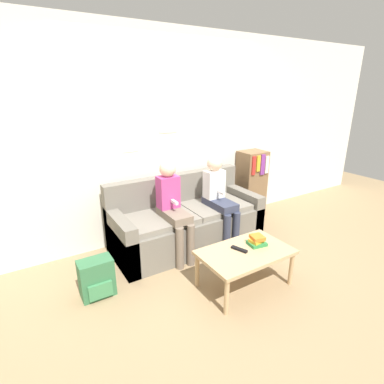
# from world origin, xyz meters

# --- Properties ---
(ground_plane) EXTENTS (10.00, 10.00, 0.00)m
(ground_plane) POSITION_xyz_m (0.00, 0.00, 0.00)
(ground_plane) COLOR #937A56
(wall_back) EXTENTS (8.00, 0.06, 2.60)m
(wall_back) POSITION_xyz_m (-0.00, 0.98, 1.30)
(wall_back) COLOR silver
(wall_back) RESTS_ON ground_plane
(couch) EXTENTS (1.87, 0.77, 0.86)m
(couch) POSITION_xyz_m (0.00, 0.50, 0.29)
(couch) COLOR #6B665B
(couch) RESTS_ON ground_plane
(coffee_table) EXTENTS (0.90, 0.56, 0.39)m
(coffee_table) POSITION_xyz_m (0.06, -0.55, 0.35)
(coffee_table) COLOR tan
(coffee_table) RESTS_ON ground_plane
(person_left) EXTENTS (0.24, 0.54, 1.14)m
(person_left) POSITION_xyz_m (-0.28, 0.32, 0.65)
(person_left) COLOR #756656
(person_left) RESTS_ON ground_plane
(person_right) EXTENTS (0.24, 0.54, 1.12)m
(person_right) POSITION_xyz_m (0.37, 0.32, 0.64)
(person_right) COLOR #33384C
(person_right) RESTS_ON ground_plane
(tv_remote) EXTENTS (0.10, 0.17, 0.02)m
(tv_remote) POSITION_xyz_m (0.01, -0.51, 0.40)
(tv_remote) COLOR black
(tv_remote) RESTS_ON coffee_table
(book_stack) EXTENTS (0.19, 0.17, 0.10)m
(book_stack) POSITION_xyz_m (0.23, -0.52, 0.44)
(book_stack) COLOR #2D8442
(book_stack) RESTS_ON coffee_table
(bookshelf) EXTENTS (0.38, 0.34, 1.02)m
(bookshelf) POSITION_xyz_m (1.31, 0.77, 0.51)
(bookshelf) COLOR brown
(bookshelf) RESTS_ON ground_plane
(backpack) EXTENTS (0.31, 0.22, 0.38)m
(backpack) POSITION_xyz_m (-1.25, 0.07, 0.19)
(backpack) COLOR #336B42
(backpack) RESTS_ON ground_plane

